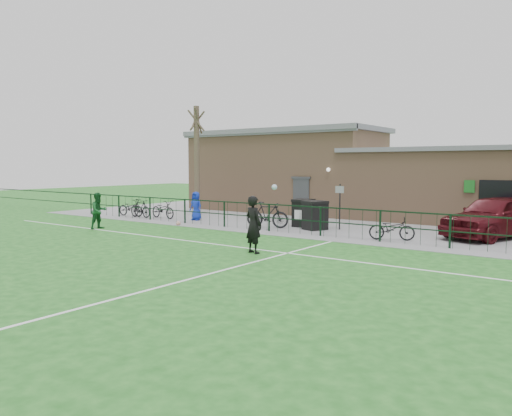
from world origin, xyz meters
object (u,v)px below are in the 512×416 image
Objects in this scene: car_maroon at (495,216)px; outfield_player at (99,211)px; wheelie_bin_left at (315,216)px; wheelie_bin_right at (304,214)px; ball_ground at (178,223)px; bicycle_c at (163,209)px; bicycle_a at (131,208)px; bare_tree at (197,162)px; sign_post at (340,207)px; spectator_child at (196,206)px; bicycle_d at (267,215)px; bicycle_e at (392,228)px; bicycle_b at (140,208)px.

car_maroon reaches higher than outfield_player.
wheelie_bin_right is at bearing 168.75° from wheelie_bin_left.
outfield_player is 3.63m from ball_ground.
car_maroon reaches higher than bicycle_c.
bicycle_a is 0.98× the size of bicycle_c.
bare_tree is 28.08× the size of ball_ground.
sign_post reaches higher than bicycle_a.
bicycle_c is 3.27m from ball_ground.
spectator_child is 5.13m from outfield_player.
bicycle_d reaches higher than bicycle_e.
outfield_player is at bearing -144.28° from wheelie_bin_right.
outfield_player is (-0.13, -6.27, -2.19)m from bare_tree.
sign_post is 1.02× the size of bicycle_d.
ball_ground is at bearing -135.97° from wheelie_bin_left.
sign_post is (0.84, 0.68, 0.41)m from wheelie_bin_left.
bicycle_d is (6.76, 0.00, 0.11)m from bicycle_c.
outfield_player is at bearing -131.59° from car_maroon.
wheelie_bin_right is 0.70× the size of bicycle_e.
wheelie_bin_left reaches higher than bicycle_a.
spectator_child reaches higher than bicycle_d.
outfield_player is at bearing -123.93° from ball_ground.
bicycle_e is at bearing -94.22° from bicycle_a.
wheelie_bin_left is at bearing -140.91° from sign_post.
bicycle_a is 5.35m from outfield_player.
wheelie_bin_left is (7.89, -0.98, -2.39)m from bare_tree.
bare_tree is 2.82m from spectator_child.
ball_ground is (4.07, -1.21, -0.41)m from bicycle_b.
bicycle_c is (2.28, 0.26, 0.01)m from bicycle_a.
bicycle_c is (1.28, 0.46, -0.01)m from bicycle_b.
outfield_player is at bearing -123.74° from wheelie_bin_left.
sign_post is 11.11m from bicycle_b.
outfield_player is (-11.85, -4.38, 0.35)m from bicycle_e.
bicycle_b is (-10.95, -1.82, -0.51)m from sign_post.
bare_tree is 3.29× the size of bicycle_c.
bicycle_a is 1.02m from bicycle_b.
wheelie_bin_right is 0.73× the size of outfield_player.
bicycle_e is (12.65, -0.24, -0.04)m from bicycle_c.
wheelie_bin_right is at bearing -179.27° from sign_post.
outfield_player reaches higher than wheelie_bin_left.
bicycle_a is at bearing 164.52° from ball_ground.
wheelie_bin_left is at bearing -38.58° from wheelie_bin_right.
car_maroon is 13.61m from ball_ground.
bare_tree is at bearing 172.88° from wheelie_bin_right.
bicycle_d is at bearing -139.14° from wheelie_bin_left.
car_maroon reaches higher than wheelie_bin_left.
bare_tree is 3.65× the size of bicycle_b.
wheelie_bin_left is 10.17m from bicycle_b.
spectator_child is (3.32, 0.82, 0.24)m from bicycle_b.
wheelie_bin_right is 7.94m from car_maroon.
spectator_child is at bearing 68.90° from bicycle_d.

